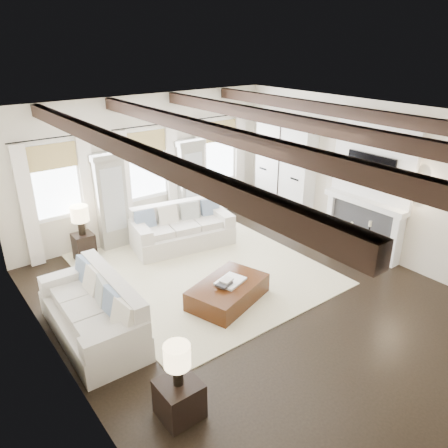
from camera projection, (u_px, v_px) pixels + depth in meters
ground at (251, 299)px, 7.85m from camera, size 7.50×7.50×0.00m
room_shell at (253, 179)px, 8.17m from camera, size 6.54×7.54×3.22m
area_rug at (198, 266)px, 8.93m from camera, size 4.13×4.88×0.02m
sofa_back at (182, 230)px, 9.73m from camera, size 2.31×1.34×0.93m
sofa_left at (96, 313)px, 6.77m from camera, size 1.07×2.25×0.95m
ottoman at (228, 292)px, 7.70m from camera, size 1.62×1.28×0.37m
tray at (230, 281)px, 7.65m from camera, size 0.59×0.51×0.04m
book_lower at (224, 284)px, 7.49m from camera, size 0.31×0.27×0.04m
book_upper at (227, 280)px, 7.54m from camera, size 0.26×0.23×0.03m
side_table_front at (179, 399)px, 5.36m from camera, size 0.50×0.50×0.50m
lamp_front at (177, 358)px, 5.11m from camera, size 0.33×0.33×0.56m
side_table_back at (84, 247)px, 9.09m from camera, size 0.40×0.40×0.60m
lamp_back at (80, 215)px, 8.80m from camera, size 0.36×0.36×0.62m
candlestick_near at (367, 244)px, 9.09m from camera, size 0.18×0.18×0.87m
candlestick_far at (350, 240)px, 9.43m from camera, size 0.14×0.14×0.71m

